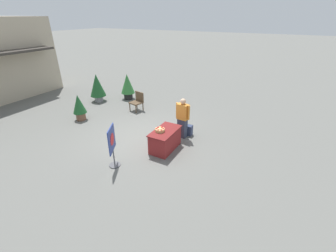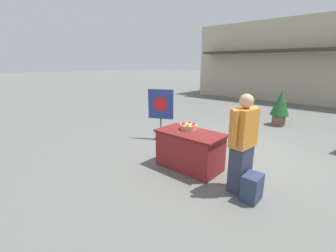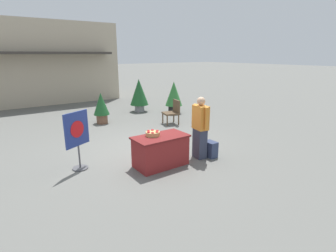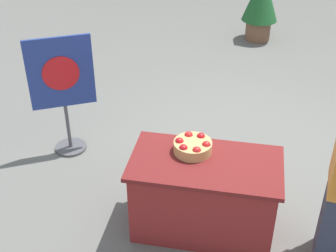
{
  "view_description": "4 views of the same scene",
  "coord_description": "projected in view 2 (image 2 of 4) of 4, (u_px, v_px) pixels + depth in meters",
  "views": [
    {
      "loc": [
        -6.31,
        -4.6,
        4.4
      ],
      "look_at": [
        -0.18,
        -1.29,
        0.93
      ],
      "focal_mm": 24.0,
      "sensor_mm": 36.0,
      "label": 1
    },
    {
      "loc": [
        2.2,
        -4.62,
        2.03
      ],
      "look_at": [
        -0.72,
        -1.29,
        0.8
      ],
      "focal_mm": 24.0,
      "sensor_mm": 36.0,
      "label": 2
    },
    {
      "loc": [
        -3.49,
        -6.12,
        2.63
      ],
      "look_at": [
        0.05,
        -1.12,
        0.94
      ],
      "focal_mm": 28.0,
      "sensor_mm": 36.0,
      "label": 3
    },
    {
      "loc": [
        0.06,
        -4.38,
        3.19
      ],
      "look_at": [
        -0.67,
        -0.61,
        0.69
      ],
      "focal_mm": 50.0,
      "sensor_mm": 36.0,
      "label": 4
    }
  ],
  "objects": [
    {
      "name": "storefront_building",
      "position": [
        289.0,
        62.0,
        13.47
      ],
      "size": [
        9.7,
        5.15,
        4.31
      ],
      "color": "#B7A88E",
      "rests_on": "ground_plane"
    },
    {
      "name": "ground_plane",
      "position": [
        227.0,
        153.0,
        5.29
      ],
      "size": [
        120.0,
        120.0,
        0.0
      ],
      "primitive_type": "plane",
      "color": "slate"
    },
    {
      "name": "person_visitor",
      "position": [
        242.0,
        144.0,
        3.53
      ],
      "size": [
        0.32,
        0.61,
        1.6
      ],
      "rotation": [
        0.0,
        0.0,
        3.0
      ],
      "color": "#33384C",
      "rests_on": "ground_plane"
    },
    {
      "name": "display_table",
      "position": [
        190.0,
        150.0,
        4.47
      ],
      "size": [
        1.31,
        0.72,
        0.75
      ],
      "color": "maroon",
      "rests_on": "ground_plane"
    },
    {
      "name": "poster_board",
      "position": [
        161.0,
        111.0,
        6.1
      ],
      "size": [
        0.63,
        0.36,
        1.38
      ],
      "rotation": [
        0.0,
        0.0,
        -1.09
      ],
      "color": "#4C4C51",
      "rests_on": "ground_plane"
    },
    {
      "name": "apple_basket",
      "position": [
        189.0,
        127.0,
        4.53
      ],
      "size": [
        0.34,
        0.34,
        0.13
      ],
      "color": "tan",
      "rests_on": "display_table"
    },
    {
      "name": "potted_plant_near_right",
      "position": [
        280.0,
        106.0,
        7.54
      ],
      "size": [
        0.6,
        0.6,
        1.2
      ],
      "color": "brown",
      "rests_on": "ground_plane"
    },
    {
      "name": "backpack",
      "position": [
        252.0,
        188.0,
        3.42
      ],
      "size": [
        0.24,
        0.34,
        0.42
      ],
      "color": "#2D3856",
      "rests_on": "ground_plane"
    }
  ]
}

